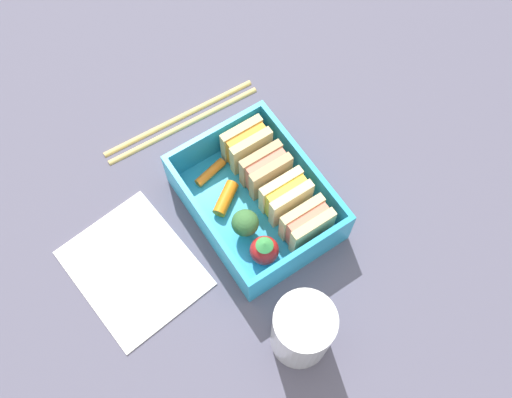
# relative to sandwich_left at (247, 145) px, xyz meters

# --- Properties ---
(ground_plane) EXTENTS (1.20, 1.20, 0.02)m
(ground_plane) POSITION_rel_sandwich_left_xyz_m (0.06, -0.03, -0.05)
(ground_plane) COLOR #504E63
(bento_tray) EXTENTS (0.18, 0.13, 0.01)m
(bento_tray) POSITION_rel_sandwich_left_xyz_m (0.06, -0.03, -0.03)
(bento_tray) COLOR #2599CB
(bento_tray) RESTS_ON ground_plane
(bento_rim) EXTENTS (0.18, 0.13, 0.05)m
(bento_rim) POSITION_rel_sandwich_left_xyz_m (0.06, -0.03, -0.00)
(bento_rim) COLOR #2599CB
(bento_rim) RESTS_ON bento_tray
(sandwich_left) EXTENTS (0.03, 0.05, 0.05)m
(sandwich_left) POSITION_rel_sandwich_left_xyz_m (0.00, 0.00, 0.00)
(sandwich_left) COLOR #D3BF83
(sandwich_left) RESTS_ON bento_tray
(sandwich_center_left) EXTENTS (0.03, 0.05, 0.05)m
(sandwich_center_left) POSITION_rel_sandwich_left_xyz_m (0.04, 0.00, 0.00)
(sandwich_center_left) COLOR tan
(sandwich_center_left) RESTS_ON bento_tray
(sandwich_center) EXTENTS (0.03, 0.05, 0.05)m
(sandwich_center) POSITION_rel_sandwich_left_xyz_m (0.08, 0.00, 0.00)
(sandwich_center) COLOR beige
(sandwich_center) RESTS_ON bento_tray
(sandwich_center_right) EXTENTS (0.03, 0.05, 0.05)m
(sandwich_center_right) POSITION_rel_sandwich_left_xyz_m (0.12, 0.00, 0.00)
(sandwich_center_right) COLOR #DCC185
(sandwich_center_right) RESTS_ON bento_tray
(carrot_stick_left) EXTENTS (0.02, 0.04, 0.01)m
(carrot_stick_left) POSITION_rel_sandwich_left_xyz_m (-0.00, -0.05, -0.02)
(carrot_stick_left) COLOR orange
(carrot_stick_left) RESTS_ON bento_tray
(carrot_stick_far_left) EXTENTS (0.04, 0.04, 0.01)m
(carrot_stick_far_left) POSITION_rel_sandwich_left_xyz_m (0.04, -0.05, -0.02)
(carrot_stick_far_left) COLOR orange
(carrot_stick_far_left) RESTS_ON bento_tray
(broccoli_floret) EXTENTS (0.03, 0.03, 0.04)m
(broccoli_floret) POSITION_rel_sandwich_left_xyz_m (0.08, -0.05, -0.00)
(broccoli_floret) COLOR #8FC55C
(broccoli_floret) RESTS_ON bento_tray
(strawberry_far_left) EXTENTS (0.03, 0.03, 0.04)m
(strawberry_far_left) POSITION_rel_sandwich_left_xyz_m (0.12, -0.05, -0.01)
(strawberry_far_left) COLOR red
(strawberry_far_left) RESTS_ON bento_tray
(chopstick_pair) EXTENTS (0.03, 0.21, 0.01)m
(chopstick_pair) POSITION_rel_sandwich_left_xyz_m (-0.09, -0.04, -0.03)
(chopstick_pair) COLOR #D5B765
(chopstick_pair) RESTS_ON ground_plane
(drinking_glass) EXTENTS (0.06, 0.06, 0.09)m
(drinking_glass) POSITION_rel_sandwich_left_xyz_m (0.21, -0.07, 0.01)
(drinking_glass) COLOR white
(drinking_glass) RESTS_ON ground_plane
(folded_napkin) EXTENTS (0.16, 0.13, 0.00)m
(folded_napkin) POSITION_rel_sandwich_left_xyz_m (0.04, -0.18, -0.03)
(folded_napkin) COLOR white
(folded_napkin) RESTS_ON ground_plane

